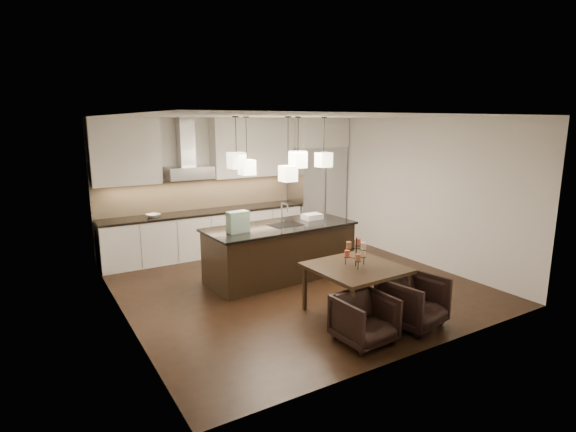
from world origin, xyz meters
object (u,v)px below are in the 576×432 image
island_body (280,252)px  armchair_right (413,301)px  armchair_left (365,319)px  dining_table (355,290)px  refrigerator (317,193)px

island_body → armchair_right: bearing=-80.9°
armchair_left → armchair_right: armchair_right is taller
island_body → armchair_left: bearing=-99.7°
dining_table → armchair_right: 0.82m
refrigerator → dining_table: 4.40m
refrigerator → armchair_right: 4.87m
armchair_left → armchair_right: (0.87, 0.03, 0.04)m
island_body → dining_table: 1.92m
refrigerator → dining_table: (-1.99, -3.85, -0.72)m
dining_table → armchair_left: 0.86m
armchair_right → island_body: bearing=90.5°
island_body → armchair_left: (-0.32, -2.65, -0.14)m
island_body → dining_table: (0.12, -1.92, -0.09)m
refrigerator → armchair_left: refrigerator is taller
dining_table → armchair_left: size_ratio=1.77×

